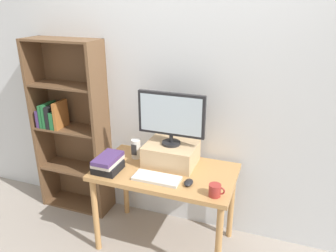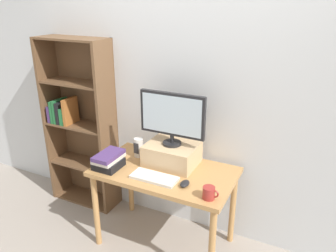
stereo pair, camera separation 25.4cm
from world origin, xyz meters
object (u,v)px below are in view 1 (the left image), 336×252
(desk, at_px, (165,180))
(keyboard, at_px, (157,178))
(coffee_mug, at_px, (215,190))
(computer_monitor, at_px, (171,116))
(desk_speaker, at_px, (136,149))
(riser_box, at_px, (171,154))
(book_stack, at_px, (108,163))
(bookshelf_unit, at_px, (70,126))
(computer_mouse, at_px, (189,183))

(desk, height_order, keyboard, keyboard)
(coffee_mug, bearing_deg, computer_monitor, 142.28)
(keyboard, distance_m, desk_speaker, 0.42)
(desk, bearing_deg, riser_box, 87.12)
(book_stack, distance_m, coffee_mug, 0.88)
(bookshelf_unit, height_order, keyboard, bookshelf_unit)
(computer_mouse, distance_m, book_stack, 0.67)
(computer_mouse, xyz_separation_m, book_stack, (-0.67, -0.02, 0.05))
(coffee_mug, bearing_deg, bookshelf_unit, 162.63)
(desk, bearing_deg, bookshelf_unit, 166.72)
(riser_box, relative_size, keyboard, 1.14)
(bookshelf_unit, xyz_separation_m, keyboard, (1.06, -0.41, -0.13))
(computer_mouse, distance_m, desk_speaker, 0.62)
(desk, distance_m, coffee_mug, 0.53)
(bookshelf_unit, bearing_deg, book_stack, -32.96)
(desk, distance_m, computer_mouse, 0.30)
(desk, bearing_deg, book_stack, -158.94)
(computer_monitor, relative_size, book_stack, 2.06)
(computer_mouse, distance_m, coffee_mug, 0.23)
(riser_box, relative_size, coffee_mug, 3.59)
(riser_box, xyz_separation_m, coffee_mug, (0.45, -0.35, -0.04))
(book_stack, xyz_separation_m, desk_speaker, (0.11, 0.28, 0.02))
(bookshelf_unit, relative_size, coffee_mug, 14.61)
(bookshelf_unit, height_order, coffee_mug, bookshelf_unit)
(coffee_mug, bearing_deg, book_stack, 176.06)
(desk, distance_m, riser_box, 0.22)
(riser_box, distance_m, computer_mouse, 0.37)
(computer_mouse, bearing_deg, bookshelf_unit, 163.02)
(computer_monitor, distance_m, book_stack, 0.63)
(riser_box, xyz_separation_m, keyboard, (-0.01, -0.28, -0.08))
(book_stack, bearing_deg, keyboard, 0.53)
(keyboard, height_order, coffee_mug, coffee_mug)
(desk, height_order, riser_box, riser_box)
(desk, xyz_separation_m, computer_monitor, (0.01, 0.12, 0.51))
(computer_monitor, distance_m, coffee_mug, 0.68)
(keyboard, bearing_deg, computer_mouse, 2.89)
(computer_monitor, xyz_separation_m, computer_mouse, (0.23, -0.27, -0.40))
(desk_speaker, bearing_deg, riser_box, 0.99)
(keyboard, distance_m, coffee_mug, 0.47)
(desk, xyz_separation_m, desk_speaker, (-0.31, 0.12, 0.18))
(keyboard, height_order, computer_mouse, computer_mouse)
(riser_box, xyz_separation_m, computer_monitor, (0.00, -0.00, 0.33))
(desk, xyz_separation_m, coffee_mug, (0.46, -0.22, 0.14))
(keyboard, bearing_deg, coffee_mug, -7.93)
(riser_box, xyz_separation_m, book_stack, (-0.43, -0.29, -0.02))
(keyboard, xyz_separation_m, desk_speaker, (-0.30, 0.28, 0.07))
(riser_box, relative_size, computer_mouse, 3.99)
(bookshelf_unit, height_order, computer_mouse, bookshelf_unit)
(keyboard, bearing_deg, desk_speaker, 137.43)
(desk, bearing_deg, computer_mouse, -31.50)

